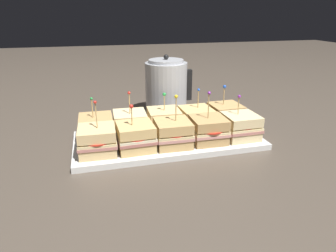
% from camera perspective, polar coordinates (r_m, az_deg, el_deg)
% --- Properties ---
extents(ground_plane, '(6.00, 6.00, 0.00)m').
position_cam_1_polar(ground_plane, '(0.97, 0.00, -3.21)').
color(ground_plane, '#4C4238').
extents(serving_platter, '(0.59, 0.26, 0.02)m').
position_cam_1_polar(serving_platter, '(0.97, 0.00, -2.72)').
color(serving_platter, silver).
rests_on(serving_platter, ground_plane).
extents(sandwich_front_far_left, '(0.11, 0.11, 0.16)m').
position_cam_1_polar(sandwich_front_far_left, '(0.87, -13.31, -2.70)').
color(sandwich_front_far_left, '#DBB77A').
rests_on(sandwich_front_far_left, serving_platter).
extents(sandwich_front_left, '(0.11, 0.11, 0.14)m').
position_cam_1_polar(sandwich_front_left, '(0.88, -6.19, -2.05)').
color(sandwich_front_left, tan).
rests_on(sandwich_front_left, serving_platter).
extents(sandwich_front_center, '(0.11, 0.11, 0.16)m').
position_cam_1_polar(sandwich_front_center, '(0.90, 1.05, -1.37)').
color(sandwich_front_center, tan).
rests_on(sandwich_front_center, serving_platter).
extents(sandwich_front_right, '(0.11, 0.11, 0.16)m').
position_cam_1_polar(sandwich_front_right, '(0.93, 7.65, -0.69)').
color(sandwich_front_right, tan).
rests_on(sandwich_front_right, serving_platter).
extents(sandwich_front_far_right, '(0.11, 0.11, 0.14)m').
position_cam_1_polar(sandwich_front_far_right, '(0.98, 13.61, -0.06)').
color(sandwich_front_far_right, beige).
rests_on(sandwich_front_far_right, serving_platter).
extents(sandwich_back_far_left, '(0.11, 0.11, 0.14)m').
position_cam_1_polar(sandwich_back_far_left, '(0.98, -13.51, -0.21)').
color(sandwich_back_far_left, tan).
rests_on(sandwich_back_far_left, serving_platter).
extents(sandwich_back_left, '(0.11, 0.11, 0.15)m').
position_cam_1_polar(sandwich_back_left, '(0.98, -7.23, 0.39)').
color(sandwich_back_left, beige).
rests_on(sandwich_back_left, serving_platter).
extents(sandwich_back_center, '(0.11, 0.11, 0.14)m').
position_cam_1_polar(sandwich_back_center, '(1.00, -0.77, 0.98)').
color(sandwich_back_center, '#DBB77A').
rests_on(sandwich_back_center, serving_platter).
extents(sandwich_back_right, '(0.11, 0.11, 0.14)m').
position_cam_1_polar(sandwich_back_right, '(1.03, 5.35, 1.46)').
color(sandwich_back_right, tan).
rests_on(sandwich_back_right, serving_platter).
extents(sandwich_back_far_right, '(0.11, 0.11, 0.15)m').
position_cam_1_polar(sandwich_back_far_right, '(1.07, 10.89, 2.03)').
color(sandwich_back_far_right, tan).
rests_on(sandwich_back_far_right, serving_platter).
extents(kettle_steel, '(0.19, 0.17, 0.24)m').
position_cam_1_polar(kettle_steel, '(1.22, -0.31, 7.33)').
color(kettle_steel, '#B7BABF').
rests_on(kettle_steel, ground_plane).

